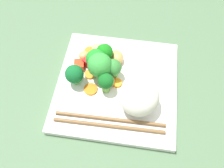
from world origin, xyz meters
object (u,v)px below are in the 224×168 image
at_px(rice_mound, 139,97).
at_px(carrot_slice_4, 116,82).
at_px(chopstick_pair, 109,122).
at_px(square_plate, 117,85).
at_px(broccoli_floret_3, 100,65).

xyz_separation_m(rice_mound, carrot_slice_4, (0.06, -0.05, -0.03)).
xyz_separation_m(carrot_slice_4, chopstick_pair, (-0.00, 0.10, 0.00)).
height_order(rice_mound, chopstick_pair, rice_mound).
distance_m(square_plate, broccoli_floret_3, 0.07).
bearing_deg(broccoli_floret_3, chopstick_pair, 109.49).
bearing_deg(broccoli_floret_3, carrot_slice_4, 163.51).
relative_size(broccoli_floret_3, chopstick_pair, 0.31).
distance_m(broccoli_floret_3, carrot_slice_4, 0.06).
xyz_separation_m(square_plate, broccoli_floret_3, (0.04, -0.01, 0.05)).
distance_m(rice_mound, chopstick_pair, 0.08).
bearing_deg(rice_mound, carrot_slice_4, -40.77).
height_order(square_plate, rice_mound, rice_mound).
xyz_separation_m(rice_mound, broccoli_floret_3, (0.10, -0.06, 0.01)).
height_order(carrot_slice_4, chopstick_pair, same).
bearing_deg(square_plate, rice_mound, 139.82).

